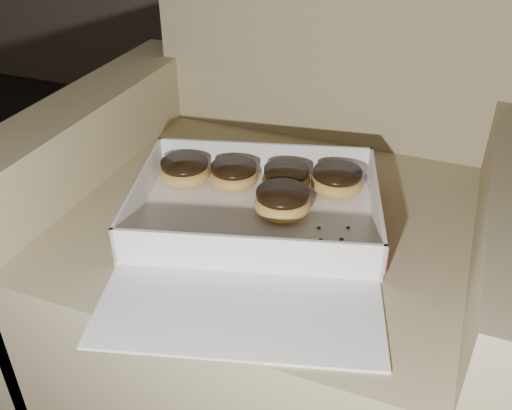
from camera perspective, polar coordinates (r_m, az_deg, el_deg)
name	(u,v)px	position (r m, az deg, el deg)	size (l,w,h in m)	color
armchair	(285,243)	(1.19, 2.90, -3.81)	(0.96, 0.81, 1.00)	tan
bakery_box	(255,226)	(0.99, -0.06, -2.11)	(0.54, 0.59, 0.07)	white
donut_a	(185,171)	(1.12, -7.12, 3.35)	(0.10, 0.10, 0.05)	#EAB552
donut_b	(234,175)	(1.10, -2.22, 3.02)	(0.09, 0.09, 0.05)	#EAB552
donut_c	(286,178)	(1.09, 3.04, 2.70)	(0.09, 0.09, 0.05)	#EAB552
donut_d	(282,202)	(1.01, 2.66, 0.26)	(0.10, 0.10, 0.05)	#EAB552
donut_e	(337,181)	(1.09, 8.09, 2.38)	(0.10, 0.10, 0.05)	#EAB552
crumb_a	(319,228)	(1.00, 6.30, -2.27)	(0.01, 0.01, 0.00)	black
crumb_b	(348,227)	(1.00, 9.22, -2.23)	(0.01, 0.01, 0.00)	black
crumb_c	(342,239)	(0.97, 8.56, -3.39)	(0.01, 0.01, 0.00)	black
crumb_d	(335,251)	(0.95, 7.90, -4.58)	(0.01, 0.01, 0.00)	black
crumb_e	(321,240)	(0.97, 6.49, -3.47)	(0.01, 0.01, 0.00)	black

